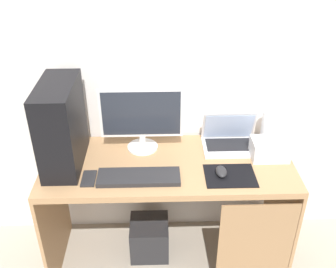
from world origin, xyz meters
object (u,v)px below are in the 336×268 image
monitor (141,118)px  mouse_left (221,172)px  projector (270,149)px  keyboard (139,177)px  speaker (267,127)px  laptop (229,140)px  cell_phone (89,179)px  subwoofer (149,237)px  pc_tower (61,126)px

monitor → mouse_left: (0.41, -0.26, -0.18)m
monitor → projector: (0.70, -0.11, -0.14)m
keyboard → speaker: bearing=24.6°
speaker → keyboard: 0.81m
laptop → mouse_left: size_ratio=3.14×
mouse_left → cell_phone: bearing=-178.7°
laptop → cell_phone: 0.82m
mouse_left → subwoofer: (-0.39, 0.17, -0.63)m
pc_tower → subwoofer: pc_tower is taller
pc_tower → monitor: pc_tower is taller
speaker → projector: bearing=-97.1°
projector → keyboard: 0.73m
pc_tower → speaker: (1.12, 0.17, -0.13)m
speaker → mouse_left: 0.44m
monitor → subwoofer: size_ratio=1.92×
keyboard → pc_tower: bearing=157.8°
laptop → projector: size_ratio=1.51×
laptop → keyboard: laptop is taller
speaker → mouse_left: (-0.31, -0.31, -0.08)m
pc_tower → subwoofer: size_ratio=1.93×
keyboard → subwoofer: 0.65m
mouse_left → monitor: bearing=147.4°
laptop → pc_tower: bearing=-171.4°
cell_phone → subwoofer: bearing=32.1°
pc_tower → laptop: size_ratio=1.52×
pc_tower → subwoofer: (0.43, 0.03, -0.84)m
pc_tower → speaker: 1.14m
speaker → pc_tower: bearing=-171.2°
monitor → keyboard: 0.34m
pc_tower → projector: 1.11m
pc_tower → projector: pc_tower is taller
pc_tower → keyboard: 0.48m
keyboard → subwoofer: (0.04, 0.19, -0.62)m
pc_tower → cell_phone: bearing=-48.3°
speaker → subwoofer: size_ratio=0.84×
keyboard → monitor: bearing=87.5°
mouse_left → projector: bearing=28.3°
pc_tower → mouse_left: 0.85m
mouse_left → subwoofer: 0.76m
monitor → laptop: (0.50, 0.01, -0.16)m
projector → subwoofer: (-0.67, 0.01, -0.66)m
laptop → keyboard: size_ratio=0.72×
laptop → mouse_left: 0.29m
projector → subwoofer: 0.94m
keyboard → cell_phone: (-0.25, 0.00, -0.01)m
cell_phone → subwoofer: size_ratio=0.55×
subwoofer → keyboard: bearing=-101.2°
speaker → keyboard: speaker is taller
laptop → cell_phone: bearing=-159.0°
monitor → speaker: size_ratio=2.30×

